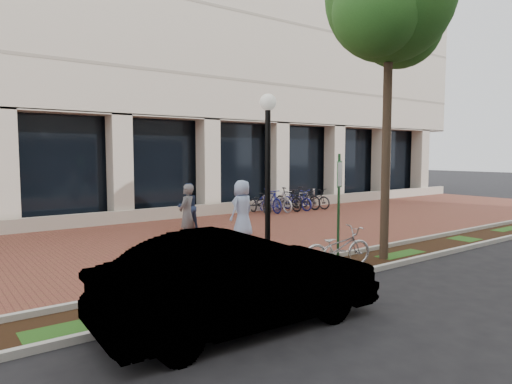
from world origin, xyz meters
TOP-DOWN VIEW (x-y plane):
  - ground at (0.00, 0.00)m, footprint 120.00×120.00m
  - brick_plaza at (0.00, 0.00)m, footprint 40.00×9.00m
  - planting_strip at (0.00, -5.25)m, footprint 40.00×1.50m
  - curb_plaza_side at (0.00, -4.50)m, footprint 40.00×0.12m
  - curb_street_side at (0.00, -6.00)m, footprint 40.00×0.12m
  - near_office_building at (0.00, 10.47)m, footprint 40.00×12.12m
  - parking_sign at (-0.31, -5.07)m, footprint 0.34×0.07m
  - lamppost at (-2.33, -4.88)m, footprint 0.36×0.36m
  - street_tree at (1.17, -5.28)m, footprint 3.79×3.16m
  - locked_bicycle at (-0.52, -5.24)m, footprint 1.94×0.99m
  - pedestrian_left at (-1.98, -0.54)m, footprint 0.78×0.72m
  - pedestrian_mid at (-0.81, 1.59)m, footprint 0.90×0.75m
  - pedestrian_right at (-0.08, -0.69)m, footprint 1.03×0.81m
  - bollard at (7.46, 3.86)m, footprint 0.12×0.12m
  - bike_rack_cluster at (5.56, 3.59)m, footprint 4.25×1.98m
  - sedan_near_curb at (-4.44, -6.90)m, footprint 4.58×1.77m

SIDE VIEW (x-z plane):
  - ground at x=0.00m, z-range 0.00..0.00m
  - brick_plaza at x=0.00m, z-range 0.00..0.01m
  - planting_strip at x=0.00m, z-range 0.00..0.01m
  - curb_plaza_side at x=0.00m, z-range 0.00..0.12m
  - curb_street_side at x=0.00m, z-range 0.00..0.12m
  - bollard at x=7.46m, z-range 0.01..0.96m
  - locked_bicycle at x=-0.52m, z-range 0.00..0.97m
  - bike_rack_cluster at x=5.56m, z-range -0.03..1.07m
  - sedan_near_curb at x=-4.44m, z-range 0.00..1.49m
  - pedestrian_mid at x=-0.81m, z-range 0.00..1.66m
  - pedestrian_left at x=-1.98m, z-range 0.00..1.79m
  - pedestrian_right at x=-0.08m, z-range 0.00..1.85m
  - parking_sign at x=-0.31m, z-range 0.35..3.03m
  - lamppost at x=-2.33m, z-range 0.26..4.22m
  - street_tree at x=1.17m, z-range 2.26..10.35m
  - near_office_building at x=0.00m, z-range 2.05..18.05m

